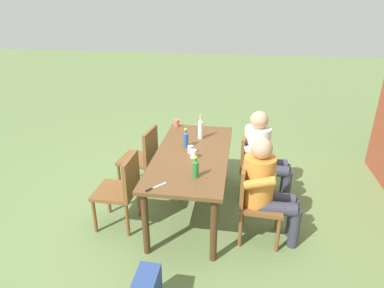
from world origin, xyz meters
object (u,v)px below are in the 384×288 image
at_px(person_in_plaid_shirt, 266,185).
at_px(bottle_blue, 186,139).
at_px(bottle_clear, 200,129).
at_px(table_knife, 154,187).
at_px(chair_near_right, 122,188).
at_px(chair_far_left, 253,163).
at_px(cup_terracotta, 177,123).
at_px(bottle_green, 196,168).
at_px(cup_steel, 191,149).
at_px(chair_far_right, 254,198).
at_px(cup_white, 193,154).
at_px(chair_near_left, 143,156).
at_px(dining_table, 192,161).
at_px(person_in_white_shirt, 263,152).

distance_m(person_in_plaid_shirt, bottle_blue, 1.12).
xyz_separation_m(bottle_clear, table_knife, (1.26, -0.27, -0.13)).
height_order(chair_near_right, table_knife, chair_near_right).
bearing_deg(bottle_clear, chair_near_right, -40.90).
height_order(chair_far_left, cup_terracotta, chair_far_left).
bearing_deg(cup_terracotta, bottle_green, 18.69).
bearing_deg(bottle_clear, chair_far_left, 86.36).
xyz_separation_m(person_in_plaid_shirt, cup_steel, (-0.43, -0.85, 0.15)).
relative_size(bottle_green, cup_steel, 2.60).
xyz_separation_m(chair_near_right, cup_terracotta, (-1.25, 0.37, 0.32)).
bearing_deg(table_knife, chair_far_right, 112.64).
distance_m(chair_far_left, cup_steel, 0.90).
bearing_deg(cup_steel, person_in_plaid_shirt, 63.21).
bearing_deg(cup_terracotta, cup_steel, 21.67).
distance_m(bottle_clear, table_knife, 1.30).
height_order(bottle_blue, cup_white, bottle_blue).
bearing_deg(chair_near_left, bottle_clear, 94.70).
height_order(chair_far_right, chair_near_right, same).
bearing_deg(bottle_green, person_in_plaid_shirt, 99.86).
bearing_deg(cup_white, bottle_clear, 179.61).
distance_m(chair_near_right, bottle_blue, 0.93).
xyz_separation_m(chair_far_left, chair_near_left, (0.02, -1.44, 0.00)).
height_order(chair_near_left, bottle_green, bottle_green).
relative_size(dining_table, cup_terracotta, 18.88).
bearing_deg(chair_near_left, chair_far_left, 90.75).
height_order(chair_far_left, cup_white, chair_far_left).
bearing_deg(cup_steel, dining_table, 46.18).
distance_m(chair_far_right, chair_near_left, 1.65).
relative_size(chair_near_left, person_in_white_shirt, 0.74).
bearing_deg(chair_far_right, person_in_plaid_shirt, 87.26).
height_order(chair_far_left, table_knife, chair_far_left).
height_order(bottle_blue, cup_steel, bottle_blue).
distance_m(chair_near_right, bottle_green, 0.92).
xyz_separation_m(bottle_blue, cup_white, (0.29, 0.14, -0.05)).
relative_size(chair_near_left, cup_steel, 10.04).
relative_size(chair_near_right, bottle_blue, 3.71).
xyz_separation_m(chair_far_left, table_knife, (1.22, -0.96, 0.28)).
bearing_deg(bottle_blue, person_in_plaid_shirt, 57.77).
relative_size(bottle_clear, table_knife, 1.54).
bearing_deg(person_in_plaid_shirt, person_in_white_shirt, 180.00).
bearing_deg(bottle_green, chair_near_right, -98.23).
distance_m(cup_terracotta, cup_white, 1.02).
distance_m(chair_near_left, person_in_white_shirt, 1.56).
xyz_separation_m(bottle_blue, cup_terracotta, (-0.66, -0.24, -0.05)).
distance_m(dining_table, bottle_blue, 0.28).
bearing_deg(table_knife, chair_near_left, -158.12).
bearing_deg(dining_table, bottle_blue, -150.03).
bearing_deg(bottle_blue, cup_terracotta, -159.78).
xyz_separation_m(chair_far_right, cup_white, (-0.30, -0.69, 0.32)).
bearing_deg(dining_table, bottle_clear, 175.40).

